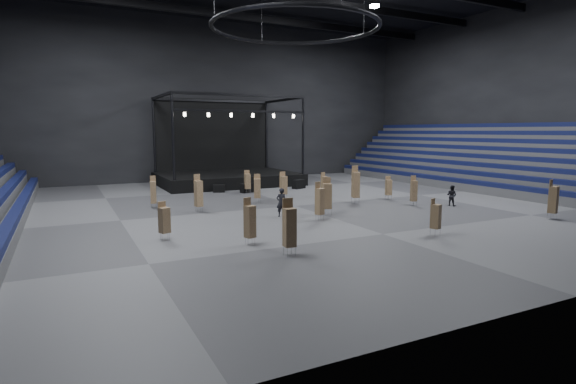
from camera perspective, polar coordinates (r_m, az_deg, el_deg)
name	(u,v)px	position (r m, az deg, el deg)	size (l,w,h in m)	color
floor	(295,206)	(34.00, 0.88, -1.77)	(50.00, 50.00, 0.00)	#4C4C4E
wall_back	(210,101)	(53.16, -9.83, 11.30)	(50.00, 0.20, 18.00)	black
wall_right	(521,96)	(50.36, 27.53, 10.74)	(0.20, 42.00, 18.00)	black
bleachers_right	(502,171)	(48.75, 25.57, 2.42)	(7.20, 40.00, 6.40)	#454547
stage	(225,170)	(48.69, -7.99, 2.77)	(14.00, 10.00, 9.20)	black
truss_ring	(295,27)	(34.33, 0.93, 20.16)	(12.30, 12.30, 5.15)	black
flight_case_left	(219,189)	(41.90, -8.76, 0.44)	(1.06, 0.53, 0.71)	black
flight_case_mid	(247,188)	(41.50, -5.20, 0.52)	(1.24, 0.62, 0.83)	black
flight_case_right	(299,184)	(44.14, 1.37, 1.01)	(1.31, 0.66, 0.88)	black
chair_stack_0	(283,185)	(37.10, -0.58, 0.93)	(0.53, 0.53, 2.29)	silver
chair_stack_1	(414,190)	(35.25, 15.68, 0.21)	(0.53, 0.53, 2.29)	silver
chair_stack_2	(250,221)	(22.34, -4.89, -3.65)	(0.58, 0.58, 2.37)	silver
chair_stack_3	(327,195)	(30.17, 4.99, -0.43)	(0.71, 0.71, 2.56)	silver
chair_stack_4	(324,184)	(38.21, 4.59, 0.96)	(0.46, 0.46, 2.15)	silver
chair_stack_5	(153,192)	(34.36, -16.74, 0.04)	(0.49, 0.49, 2.38)	silver
chair_stack_6	(198,193)	(31.85, -11.30, -0.11)	(0.55, 0.55, 2.65)	silver
chair_stack_7	(389,187)	(37.90, 12.65, 0.62)	(0.56, 0.56, 1.94)	silver
chair_stack_8	(436,216)	(25.58, 18.24, -2.89)	(0.60, 0.60, 2.02)	silver
chair_stack_9	(257,188)	(35.16, -3.93, 0.53)	(0.66, 0.66, 2.29)	silver
chair_stack_10	(553,199)	(33.36, 30.62, -0.76)	(0.61, 0.61, 2.55)	silver
chair_stack_11	(356,184)	(35.53, 8.58, 0.99)	(0.63, 0.63, 2.94)	silver
chair_stack_12	(289,226)	(20.34, 0.17, -4.38)	(0.55, 0.55, 2.63)	silver
chair_stack_13	(247,181)	(40.80, -5.17, 1.41)	(0.57, 0.57, 2.11)	silver
chair_stack_14	(320,201)	(28.41, 4.03, -1.12)	(0.56, 0.56, 2.45)	silver
chair_stack_15	(164,220)	(24.12, -15.45, -3.40)	(0.60, 0.60, 2.02)	silver
man_center	(281,202)	(29.65, -0.87, -1.32)	(0.69, 0.45, 1.90)	black
crew_member	(452,195)	(36.15, 20.06, -0.42)	(0.76, 0.59, 1.56)	black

